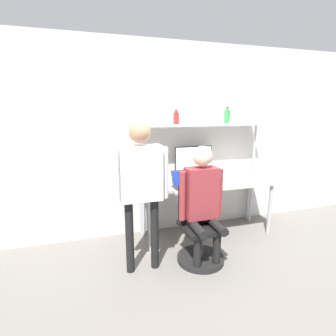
{
  "coord_description": "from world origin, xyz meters",
  "views": [
    {
      "loc": [
        -1.58,
        -2.88,
        1.79
      ],
      "look_at": [
        -0.71,
        -0.09,
        1.13
      ],
      "focal_mm": 28.0,
      "sensor_mm": 36.0,
      "label": 1
    }
  ],
  "objects_px": {
    "cell_phone": "(203,185)",
    "bottle_green": "(227,116)",
    "monitor": "(193,161)",
    "laptop": "(184,183)",
    "person_seated": "(203,196)",
    "bottle_red": "(176,118)",
    "person_standing": "(141,179)",
    "office_chair": "(199,238)"
  },
  "relations": [
    {
      "from": "bottle_green",
      "to": "office_chair",
      "type": "bearing_deg",
      "value": -133.32
    },
    {
      "from": "office_chair",
      "to": "person_seated",
      "type": "bearing_deg",
      "value": -88.42
    },
    {
      "from": "cell_phone",
      "to": "bottle_green",
      "type": "bearing_deg",
      "value": 32.01
    },
    {
      "from": "cell_phone",
      "to": "person_seated",
      "type": "bearing_deg",
      "value": -115.95
    },
    {
      "from": "laptop",
      "to": "person_seated",
      "type": "distance_m",
      "value": 0.54
    },
    {
      "from": "person_seated",
      "to": "bottle_green",
      "type": "distance_m",
      "value": 1.41
    },
    {
      "from": "laptop",
      "to": "office_chair",
      "type": "xyz_separation_m",
      "value": [
        0.03,
        -0.49,
        -0.56
      ]
    },
    {
      "from": "office_chair",
      "to": "bottle_red",
      "type": "relative_size",
      "value": 4.56
    },
    {
      "from": "laptop",
      "to": "person_seated",
      "type": "xyz_separation_m",
      "value": [
        0.03,
        -0.54,
        -0.02
      ]
    },
    {
      "from": "monitor",
      "to": "office_chair",
      "type": "distance_m",
      "value": 1.15
    },
    {
      "from": "office_chair",
      "to": "person_standing",
      "type": "distance_m",
      "value": 1.05
    },
    {
      "from": "person_standing",
      "to": "bottle_green",
      "type": "relative_size",
      "value": 6.95
    },
    {
      "from": "bottle_green",
      "to": "laptop",
      "type": "bearing_deg",
      "value": -159.03
    },
    {
      "from": "laptop",
      "to": "office_chair",
      "type": "height_order",
      "value": "laptop"
    },
    {
      "from": "office_chair",
      "to": "bottle_green",
      "type": "height_order",
      "value": "bottle_green"
    },
    {
      "from": "laptop",
      "to": "cell_phone",
      "type": "distance_m",
      "value": 0.29
    },
    {
      "from": "person_standing",
      "to": "monitor",
      "type": "bearing_deg",
      "value": 40.77
    },
    {
      "from": "bottle_red",
      "to": "office_chair",
      "type": "bearing_deg",
      "value": -87.37
    },
    {
      "from": "monitor",
      "to": "laptop",
      "type": "relative_size",
      "value": 1.81
    },
    {
      "from": "cell_phone",
      "to": "bottle_green",
      "type": "relative_size",
      "value": 0.63
    },
    {
      "from": "laptop",
      "to": "bottle_red",
      "type": "relative_size",
      "value": 1.55
    },
    {
      "from": "laptop",
      "to": "bottle_green",
      "type": "distance_m",
      "value": 1.18
    },
    {
      "from": "person_seated",
      "to": "bottle_red",
      "type": "relative_size",
      "value": 6.97
    },
    {
      "from": "office_chair",
      "to": "bottle_green",
      "type": "distance_m",
      "value": 1.77
    },
    {
      "from": "person_standing",
      "to": "bottle_red",
      "type": "height_order",
      "value": "bottle_red"
    },
    {
      "from": "office_chair",
      "to": "bottle_red",
      "type": "distance_m",
      "value": 1.6
    },
    {
      "from": "monitor",
      "to": "cell_phone",
      "type": "bearing_deg",
      "value": -86.79
    },
    {
      "from": "monitor",
      "to": "cell_phone",
      "type": "distance_m",
      "value": 0.43
    },
    {
      "from": "laptop",
      "to": "person_standing",
      "type": "bearing_deg",
      "value": -143.89
    },
    {
      "from": "cell_phone",
      "to": "person_seated",
      "type": "xyz_separation_m",
      "value": [
        -0.26,
        -0.53,
        0.03
      ]
    },
    {
      "from": "laptop",
      "to": "bottle_red",
      "type": "distance_m",
      "value": 0.88
    },
    {
      "from": "monitor",
      "to": "office_chair",
      "type": "relative_size",
      "value": 0.62
    },
    {
      "from": "office_chair",
      "to": "bottle_green",
      "type": "bearing_deg",
      "value": 46.68
    },
    {
      "from": "monitor",
      "to": "person_standing",
      "type": "relative_size",
      "value": 0.34
    },
    {
      "from": "laptop",
      "to": "monitor",
      "type": "bearing_deg",
      "value": 50.04
    },
    {
      "from": "monitor",
      "to": "bottle_red",
      "type": "xyz_separation_m",
      "value": [
        -0.28,
        -0.03,
        0.61
      ]
    },
    {
      "from": "cell_phone",
      "to": "office_chair",
      "type": "distance_m",
      "value": 0.75
    },
    {
      "from": "cell_phone",
      "to": "person_seated",
      "type": "height_order",
      "value": "person_seated"
    },
    {
      "from": "bottle_red",
      "to": "cell_phone",
      "type": "bearing_deg",
      "value": -45.38
    },
    {
      "from": "monitor",
      "to": "cell_phone",
      "type": "xyz_separation_m",
      "value": [
        0.02,
        -0.33,
        -0.28
      ]
    },
    {
      "from": "laptop",
      "to": "bottle_green",
      "type": "xyz_separation_m",
      "value": [
        0.77,
        0.29,
        0.85
      ]
    },
    {
      "from": "cell_phone",
      "to": "office_chair",
      "type": "xyz_separation_m",
      "value": [
        -0.26,
        -0.48,
        -0.51
      ]
    }
  ]
}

